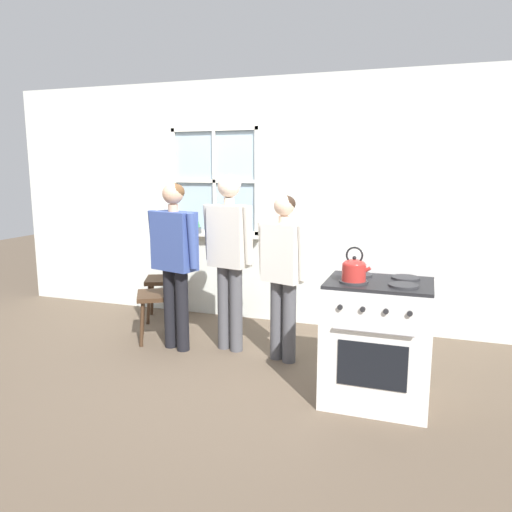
{
  "coord_description": "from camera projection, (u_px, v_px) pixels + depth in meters",
  "views": [
    {
      "loc": [
        1.8,
        -3.92,
        1.74
      ],
      "look_at": [
        0.44,
        -0.01,
        1.0
      ],
      "focal_mm": 35.0,
      "sensor_mm": 36.0,
      "label": 1
    }
  ],
  "objects": [
    {
      "name": "person_elderly_left",
      "position": [
        174.0,
        251.0,
        4.69
      ],
      "size": [
        0.59,
        0.32,
        1.59
      ],
      "rotation": [
        0.0,
        0.0,
        -0.29
      ],
      "color": "black",
      "rests_on": "ground_plane"
    },
    {
      "name": "chair_near_wall",
      "position": [
        160.0,
        295.0,
        5.04
      ],
      "size": [
        0.56,
        0.56,
        0.99
      ],
      "rotation": [
        0.0,
        0.0,
        -1.04
      ],
      "color": "#3D2819",
      "rests_on": "ground_plane"
    },
    {
      "name": "chair_by_window",
      "position": [
        166.0,
        280.0,
        5.73
      ],
      "size": [
        0.54,
        0.55,
        0.99
      ],
      "rotation": [
        0.0,
        0.0,
        -1.15
      ],
      "color": "#3D2819",
      "rests_on": "ground_plane"
    },
    {
      "name": "potted_plant",
      "position": [
        196.0,
        228.0,
        5.81
      ],
      "size": [
        0.12,
        0.12,
        0.22
      ],
      "color": "#42474C",
      "rests_on": "wall_back"
    },
    {
      "name": "person_adult_right",
      "position": [
        283.0,
        265.0,
        4.41
      ],
      "size": [
        0.52,
        0.32,
        1.5
      ],
      "rotation": [
        0.0,
        0.0,
        -0.34
      ],
      "color": "#4C4C51",
      "rests_on": "ground_plane"
    },
    {
      "name": "ground_plane",
      "position": [
        211.0,
        361.0,
        4.53
      ],
      "size": [
        16.0,
        16.0,
        0.0
      ],
      "primitive_type": "plane",
      "color": "brown"
    },
    {
      "name": "stove",
      "position": [
        377.0,
        340.0,
        3.71
      ],
      "size": [
        0.76,
        0.68,
        1.08
      ],
      "color": "white",
      "rests_on": "ground_plane"
    },
    {
      "name": "person_teen_center",
      "position": [
        229.0,
        246.0,
        4.66
      ],
      "size": [
        0.54,
        0.29,
        1.67
      ],
      "rotation": [
        0.0,
        0.0,
        -0.22
      ],
      "color": "#4C4C51",
      "rests_on": "ground_plane"
    },
    {
      "name": "wall_back",
      "position": [
        263.0,
        204.0,
        5.59
      ],
      "size": [
        6.4,
        0.16,
        2.7
      ],
      "color": "silver",
      "rests_on": "ground_plane"
    },
    {
      "name": "kettle",
      "position": [
        354.0,
        269.0,
        3.55
      ],
      "size": [
        0.21,
        0.17,
        0.25
      ],
      "color": "red",
      "rests_on": "stove"
    }
  ]
}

